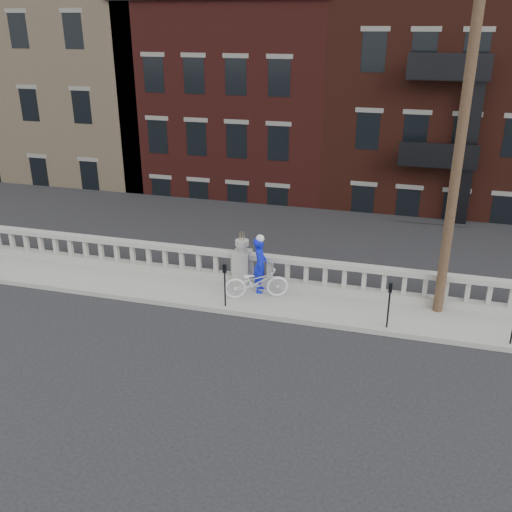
{
  "coord_description": "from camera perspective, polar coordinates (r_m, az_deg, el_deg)",
  "views": [
    {
      "loc": [
        5.07,
        -12.41,
        8.15
      ],
      "look_at": [
        0.68,
        3.2,
        1.44
      ],
      "focal_mm": 40.0,
      "sensor_mm": 36.0,
      "label": 1
    }
  ],
  "objects": [
    {
      "name": "balustrade",
      "position": [
        18.7,
        -1.39,
        -1.21
      ],
      "size": [
        28.0,
        0.34,
        1.03
      ],
      "color": "#9A988F",
      "rests_on": "sidewalk"
    },
    {
      "name": "parking_meter_c",
      "position": [
        16.22,
        13.18,
        -4.34
      ],
      "size": [
        0.1,
        0.09,
        1.36
      ],
      "color": "black",
      "rests_on": "sidewalk"
    },
    {
      "name": "planter_pedestal",
      "position": [
        18.63,
        -1.39,
        -0.68
      ],
      "size": [
        0.55,
        0.55,
        1.76
      ],
      "color": "#9A988F",
      "rests_on": "sidewalk"
    },
    {
      "name": "lower_level",
      "position": [
        36.16,
        8.59,
        13.44
      ],
      "size": [
        80.0,
        44.0,
        20.8
      ],
      "color": "#605E59",
      "rests_on": "ground"
    },
    {
      "name": "cyclist",
      "position": [
        17.91,
        0.41,
        -0.89
      ],
      "size": [
        0.52,
        0.71,
        1.8
      ],
      "primitive_type": "imported",
      "rotation": [
        0.0,
        0.0,
        1.71
      ],
      "color": "#0D19C7",
      "rests_on": "sidewalk"
    },
    {
      "name": "bicycle",
      "position": [
        17.65,
        0.03,
        -2.59
      ],
      "size": [
        2.11,
        1.4,
        1.05
      ],
      "primitive_type": "imported",
      "rotation": [
        0.0,
        0.0,
        1.96
      ],
      "color": "silver",
      "rests_on": "sidewalk"
    },
    {
      "name": "ground",
      "position": [
        15.69,
        -5.63,
        -8.95
      ],
      "size": [
        120.0,
        120.0,
        0.0
      ],
      "primitive_type": "plane",
      "color": "black",
      "rests_on": "ground"
    },
    {
      "name": "parking_meter_b",
      "position": [
        16.99,
        -3.14,
        -2.46
      ],
      "size": [
        0.1,
        0.09,
        1.36
      ],
      "color": "black",
      "rests_on": "sidewalk"
    },
    {
      "name": "utility_pole",
      "position": [
        16.31,
        19.78,
        10.89
      ],
      "size": [
        1.6,
        0.28,
        10.0
      ],
      "color": "#422D1E",
      "rests_on": "sidewalk"
    },
    {
      "name": "sidewalk",
      "position": [
        18.12,
        -2.25,
        -4.01
      ],
      "size": [
        32.0,
        2.2,
        0.15
      ],
      "primitive_type": "cube",
      "color": "#9A988F",
      "rests_on": "ground"
    }
  ]
}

